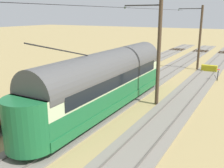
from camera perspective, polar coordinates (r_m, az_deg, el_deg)
The scene contains 11 objects.
ground_plane at distance 22.54m, azimuth 3.84°, elevation -2.44°, with size 220.00×220.00×0.00m, color #9E8956.
track_streetcar_siding at distance 21.41m, azimuth 14.90°, elevation -3.75°, with size 2.80×80.00×0.18m.
track_adjacent_siding at distance 22.80m, azimuth 4.19°, elevation -2.10°, with size 2.80×80.00×0.18m.
track_third_siding at distance 24.89m, azimuth -5.00°, elevation -0.62°, with size 2.80×80.00×0.18m.
vintage_streetcar at distance 18.56m, azimuth -1.32°, elevation 0.97°, with size 2.65×17.12×5.40m.
flatcar_adjacent at distance 18.25m, azimuth -21.38°, elevation -4.96°, with size 2.80×14.27×1.60m.
catenary_pole_foreground at distance 34.07m, azimuth 18.68°, elevation 9.83°, with size 3.08×0.28×7.82m.
catenary_pole_mid_near at distance 19.61m, azimuth 10.04°, elevation 6.96°, with size 3.08×0.28×7.82m.
overhead_wire_run at distance 21.16m, azimuth 3.99°, elevation 16.41°, with size 2.87×34.03×0.18m.
switch_stand at distance 29.24m, azimuth 22.25°, elevation 1.99°, with size 0.50×0.30×1.24m.
track_end_bumper at distance 33.60m, azimuth 20.61°, elevation 3.22°, with size 1.80×0.60×0.80m, color #B2A519.
Camera 1 is at (-9.18, 19.42, 6.83)m, focal length 41.54 mm.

